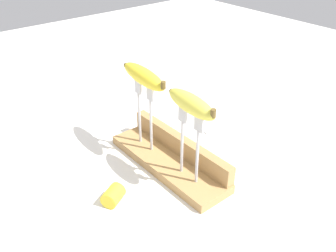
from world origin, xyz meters
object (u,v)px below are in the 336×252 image
Objects in this scene: fork_stand_right at (190,140)px; banana_chunk_near at (113,195)px; fork_stand_left at (145,110)px; banana_raised_right at (191,104)px; banana_raised_left at (144,76)px; fork_fallen_near at (220,126)px.

fork_stand_right is 0.22m from banana_chunk_near.
fork_stand_left is 0.24m from banana_chunk_near.
banana_raised_right is 0.28m from banana_chunk_near.
fork_stand_left is 0.20m from banana_raised_right.
banana_chunk_near is (0.11, -0.18, -0.11)m from fork_stand_left.
banana_raised_left reaches higher than fork_stand_right.
fork_stand_right is 2.82× the size of banana_chunk_near.
fork_stand_right is 0.32m from fork_fallen_near.
fork_stand_left is 2.93× the size of banana_chunk_near.
fork_stand_left is 0.10m from banana_raised_left.
fork_stand_left is at bearing -97.67° from fork_fallen_near.
fork_stand_left is 1.04× the size of fork_fallen_near.
fork_stand_left is at bearing 122.50° from banana_chunk_near.
fork_fallen_near is (0.03, 0.26, -0.23)m from banana_raised_left.
fork_stand_left is at bearing -5.18° from banana_raised_left.
fork_stand_right is at bearing 70.74° from banana_chunk_near.
fork_stand_right is 1.00× the size of fork_fallen_near.
banana_raised_left reaches higher than fork_stand_left.
banana_raised_right is at bearing -0.00° from banana_raised_left.
banana_raised_left is 1.17× the size of banana_raised_right.
fork_stand_right is 0.09m from banana_raised_right.
banana_raised_left is 2.95× the size of banana_chunk_near.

